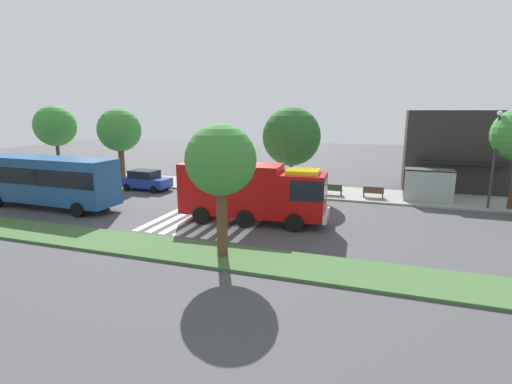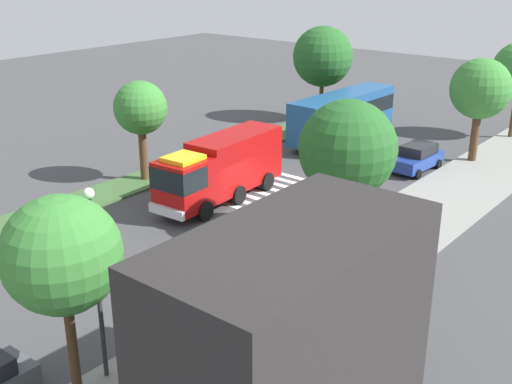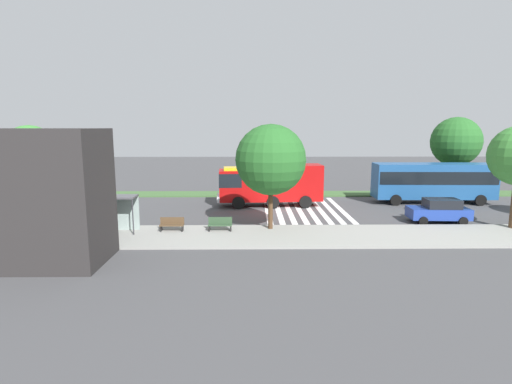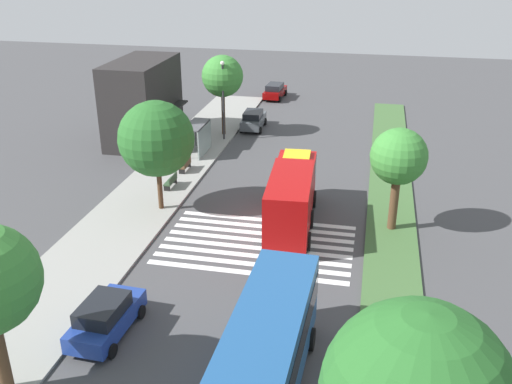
{
  "view_description": "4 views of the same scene",
  "coord_description": "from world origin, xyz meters",
  "px_view_note": "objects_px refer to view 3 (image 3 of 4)",
  "views": [
    {
      "loc": [
        7.76,
        -23.57,
        6.99
      ],
      "look_at": [
        -0.56,
        1.0,
        1.42
      ],
      "focal_mm": 26.73,
      "sensor_mm": 36.0,
      "label": 1
    },
    {
      "loc": [
        25.79,
        22.14,
        13.68
      ],
      "look_at": [
        0.2,
        1.23,
        1.2
      ],
      "focal_mm": 44.56,
      "sensor_mm": 36.0,
      "label": 2
    },
    {
      "loc": [
        1.78,
        34.04,
        7.13
      ],
      "look_at": [
        1.37,
        1.25,
        1.73
      ],
      "focal_mm": 28.24,
      "sensor_mm": 36.0,
      "label": 3
    },
    {
      "loc": [
        -31.25,
        -5.88,
        16.13
      ],
      "look_at": [
        1.1,
        0.91,
        1.55
      ],
      "focal_mm": 40.04,
      "sensor_mm": 36.0,
      "label": 4
    }
  ],
  "objects_px": {
    "sidewalk_tree_center": "(271,160)",
    "median_tree_west": "(262,150)",
    "parked_car_west": "(439,210)",
    "sidewalk_tree_east": "(30,153)",
    "bus_stop_shelter": "(111,205)",
    "bench_near_shelter": "(172,224)",
    "bench_west_of_shelter": "(220,224)",
    "parked_car_mid": "(18,212)",
    "transit_bus": "(433,180)",
    "median_tree_far_west": "(456,142)",
    "street_lamp": "(56,171)",
    "fire_truck": "(268,183)"
  },
  "relations": [
    {
      "from": "bus_stop_shelter",
      "to": "sidewalk_tree_center",
      "type": "xyz_separation_m",
      "value": [
        -10.66,
        -0.52,
        2.99
      ]
    },
    {
      "from": "sidewalk_tree_center",
      "to": "median_tree_far_west",
      "type": "xyz_separation_m",
      "value": [
        -19.91,
        -14.7,
        0.64
      ]
    },
    {
      "from": "bus_stop_shelter",
      "to": "median_tree_west",
      "type": "relative_size",
      "value": 0.56
    },
    {
      "from": "sidewalk_tree_center",
      "to": "median_tree_west",
      "type": "bearing_deg",
      "value": -89.24
    },
    {
      "from": "parked_car_west",
      "to": "fire_truck",
      "type": "bearing_deg",
      "value": -24.55
    },
    {
      "from": "parked_car_mid",
      "to": "sidewalk_tree_center",
      "type": "bearing_deg",
      "value": 171.62
    },
    {
      "from": "median_tree_west",
      "to": "street_lamp",
      "type": "bearing_deg",
      "value": 44.88
    },
    {
      "from": "median_tree_far_west",
      "to": "median_tree_west",
      "type": "xyz_separation_m",
      "value": [
        20.1,
        0.0,
        -0.82
      ]
    },
    {
      "from": "parked_car_mid",
      "to": "transit_bus",
      "type": "distance_m",
      "value": 34.93
    },
    {
      "from": "bench_near_shelter",
      "to": "bench_west_of_shelter",
      "type": "bearing_deg",
      "value": 180.0
    },
    {
      "from": "street_lamp",
      "to": "bench_west_of_shelter",
      "type": "bearing_deg",
      "value": 175.29
    },
    {
      "from": "parked_car_west",
      "to": "sidewalk_tree_east",
      "type": "height_order",
      "value": "sidewalk_tree_east"
    },
    {
      "from": "parked_car_mid",
      "to": "median_tree_far_west",
      "type": "xyz_separation_m",
      "value": [
        -38.36,
        -12.5,
        4.63
      ]
    },
    {
      "from": "median_tree_far_west",
      "to": "parked_car_mid",
      "type": "bearing_deg",
      "value": 18.04
    },
    {
      "from": "bus_stop_shelter",
      "to": "bench_near_shelter",
      "type": "bearing_deg",
      "value": -179.89
    },
    {
      "from": "sidewalk_tree_east",
      "to": "parked_car_mid",
      "type": "bearing_deg",
      "value": -41.65
    },
    {
      "from": "sidewalk_tree_east",
      "to": "median_tree_far_west",
      "type": "distance_m",
      "value": 38.78
    },
    {
      "from": "bench_west_of_shelter",
      "to": "transit_bus",
      "type": "bearing_deg",
      "value": -151.44
    },
    {
      "from": "sidewalk_tree_east",
      "to": "median_tree_far_west",
      "type": "height_order",
      "value": "median_tree_far_west"
    },
    {
      "from": "bench_west_of_shelter",
      "to": "street_lamp",
      "type": "bearing_deg",
      "value": -4.71
    },
    {
      "from": "sidewalk_tree_east",
      "to": "sidewalk_tree_center",
      "type": "bearing_deg",
      "value": 180.0
    },
    {
      "from": "sidewalk_tree_east",
      "to": "median_tree_far_west",
      "type": "xyz_separation_m",
      "value": [
        -35.88,
        -14.7,
        0.16
      ]
    },
    {
      "from": "parked_car_mid",
      "to": "median_tree_west",
      "type": "bearing_deg",
      "value": -147.18
    },
    {
      "from": "transit_bus",
      "to": "median_tree_far_west",
      "type": "distance_m",
      "value": 7.29
    },
    {
      "from": "bench_near_shelter",
      "to": "street_lamp",
      "type": "distance_m",
      "value": 8.69
    },
    {
      "from": "parked_car_mid",
      "to": "street_lamp",
      "type": "height_order",
      "value": "street_lamp"
    },
    {
      "from": "transit_bus",
      "to": "bench_near_shelter",
      "type": "relative_size",
      "value": 6.84
    },
    {
      "from": "fire_truck",
      "to": "median_tree_far_west",
      "type": "distance_m",
      "value": 20.9
    },
    {
      "from": "transit_bus",
      "to": "median_tree_west",
      "type": "bearing_deg",
      "value": 164.4
    },
    {
      "from": "bench_west_of_shelter",
      "to": "sidewalk_tree_center",
      "type": "distance_m",
      "value": 5.51
    },
    {
      "from": "sidewalk_tree_east",
      "to": "median_tree_west",
      "type": "bearing_deg",
      "value": -137.03
    },
    {
      "from": "parked_car_west",
      "to": "bus_stop_shelter",
      "type": "bearing_deg",
      "value": 9.34
    },
    {
      "from": "street_lamp",
      "to": "parked_car_west",
      "type": "bearing_deg",
      "value": -176.23
    },
    {
      "from": "bench_west_of_shelter",
      "to": "parked_car_west",
      "type": "bearing_deg",
      "value": -170.44
    },
    {
      "from": "fire_truck",
      "to": "transit_bus",
      "type": "xyz_separation_m",
      "value": [
        -15.4,
        -1.22,
        0.12
      ]
    },
    {
      "from": "bench_near_shelter",
      "to": "sidewalk_tree_east",
      "type": "bearing_deg",
      "value": -3.18
    },
    {
      "from": "transit_bus",
      "to": "median_tree_far_west",
      "type": "bearing_deg",
      "value": 49.96
    },
    {
      "from": "street_lamp",
      "to": "sidewalk_tree_center",
      "type": "distance_m",
      "value": 14.57
    },
    {
      "from": "transit_bus",
      "to": "bench_near_shelter",
      "type": "xyz_separation_m",
      "value": [
        22.28,
        10.36,
        -1.59
      ]
    },
    {
      "from": "bus_stop_shelter",
      "to": "street_lamp",
      "type": "height_order",
      "value": "street_lamp"
    },
    {
      "from": "bus_stop_shelter",
      "to": "sidewalk_tree_east",
      "type": "bearing_deg",
      "value": -5.63
    },
    {
      "from": "bench_near_shelter",
      "to": "bench_west_of_shelter",
      "type": "relative_size",
      "value": 1.0
    },
    {
      "from": "parked_car_west",
      "to": "sidewalk_tree_center",
      "type": "distance_m",
      "value": 13.48
    },
    {
      "from": "fire_truck",
      "to": "parked_car_west",
      "type": "height_order",
      "value": "fire_truck"
    },
    {
      "from": "median_tree_west",
      "to": "bench_near_shelter",
      "type": "bearing_deg",
      "value": 66.97
    },
    {
      "from": "parked_car_mid",
      "to": "bench_near_shelter",
      "type": "xyz_separation_m",
      "value": [
        -11.79,
        2.72,
        -0.29
      ]
    },
    {
      "from": "sidewalk_tree_east",
      "to": "bench_near_shelter",
      "type": "bearing_deg",
      "value": 176.82
    },
    {
      "from": "bench_west_of_shelter",
      "to": "sidewalk_tree_east",
      "type": "xyz_separation_m",
      "value": [
        12.56,
        -0.52,
        4.76
      ]
    },
    {
      "from": "sidewalk_tree_east",
      "to": "median_tree_far_west",
      "type": "relative_size",
      "value": 0.89
    },
    {
      "from": "transit_bus",
      "to": "bench_near_shelter",
      "type": "height_order",
      "value": "transit_bus"
    }
  ]
}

